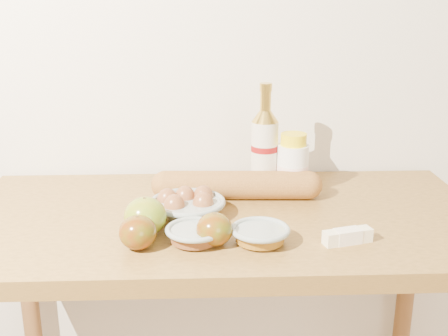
{
  "coord_description": "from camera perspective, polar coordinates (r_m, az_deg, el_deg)",
  "views": [
    {
      "loc": [
        -0.05,
        -0.01,
        1.39
      ],
      "look_at": [
        0.0,
        1.15,
        1.02
      ],
      "focal_mm": 45.0,
      "sensor_mm": 36.0,
      "label": 1
    }
  ],
  "objects": [
    {
      "name": "egg_bowl",
      "position": [
        1.28,
        -3.75,
        -3.78
      ],
      "size": [
        0.2,
        0.2,
        0.06
      ],
      "rotation": [
        0.0,
        0.0,
        0.19
      ],
      "color": "gray",
      "rests_on": "table"
    },
    {
      "name": "apple_redgreen_front",
      "position": [
        1.13,
        -8.74,
        -6.49
      ],
      "size": [
        0.08,
        0.08,
        0.07
      ],
      "rotation": [
        0.0,
        0.0,
        -0.03
      ],
      "color": "maroon",
      "rests_on": "table"
    },
    {
      "name": "syrup_bowl",
      "position": [
        1.15,
        3.68,
        -6.74
      ],
      "size": [
        0.13,
        0.13,
        0.04
      ],
      "rotation": [
        0.0,
        0.0,
        0.09
      ],
      "color": "#8F9C97",
      "rests_on": "table"
    },
    {
      "name": "apple_yellowgreen",
      "position": [
        1.18,
        -8.0,
        -4.89
      ],
      "size": [
        0.09,
        0.09,
        0.08
      ],
      "rotation": [
        0.0,
        0.0,
        0.02
      ],
      "color": "olive",
      "rests_on": "table"
    },
    {
      "name": "back_wall",
      "position": [
        1.53,
        -0.57,
        14.26
      ],
      "size": [
        3.5,
        0.02,
        2.6
      ],
      "primitive_type": "cube",
      "color": "silver",
      "rests_on": "ground"
    },
    {
      "name": "baguette",
      "position": [
        1.37,
        1.31,
        -1.74
      ],
      "size": [
        0.42,
        0.09,
        0.07
      ],
      "rotation": [
        0.0,
        0.0,
        -0.04
      ],
      "color": "#AB7334",
      "rests_on": "table"
    },
    {
      "name": "table",
      "position": [
        1.34,
        -0.05,
        -9.54
      ],
      "size": [
        1.2,
        0.6,
        0.9
      ],
      "color": "olive",
      "rests_on": "ground"
    },
    {
      "name": "butter_stick",
      "position": [
        1.17,
        12.44,
        -6.8
      ],
      "size": [
        0.11,
        0.05,
        0.03
      ],
      "rotation": [
        0.0,
        0.0,
        0.27
      ],
      "color": "#F9EEC1",
      "rests_on": "table"
    },
    {
      "name": "bourbon_bottle",
      "position": [
        1.4,
        4.14,
        1.97
      ],
      "size": [
        0.09,
        0.09,
        0.28
      ],
      "rotation": [
        0.0,
        0.0,
        0.32
      ],
      "color": "beige",
      "rests_on": "table"
    },
    {
      "name": "cream_bottle",
      "position": [
        1.41,
        6.99,
        0.2
      ],
      "size": [
        0.09,
        0.09,
        0.16
      ],
      "rotation": [
        0.0,
        0.0,
        -0.12
      ],
      "color": "white",
      "rests_on": "table"
    },
    {
      "name": "apple_redgreen_right",
      "position": [
        1.13,
        -0.98,
        -6.25
      ],
      "size": [
        0.1,
        0.1,
        0.07
      ],
      "rotation": [
        0.0,
        0.0,
        -0.41
      ],
      "color": "maroon",
      "rests_on": "table"
    },
    {
      "name": "sugar_bowl",
      "position": [
        1.15,
        -2.99,
        -6.74
      ],
      "size": [
        0.14,
        0.14,
        0.03
      ],
      "rotation": [
        0.0,
        0.0,
        0.18
      ],
      "color": "#8E9B95",
      "rests_on": "table"
    }
  ]
}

